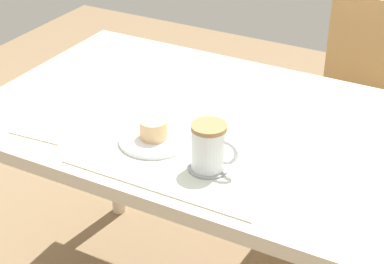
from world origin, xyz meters
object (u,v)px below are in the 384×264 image
pastry (154,129)px  coffee_mug (210,146)px  dining_table (239,150)px  pastry_plate (154,139)px  wooden_chair (364,111)px

pastry → coffee_mug: 0.18m
dining_table → pastry: 0.25m
coffee_mug → pastry_plate: bearing=166.2°
pastry → coffee_mug: coffee_mug is taller
pastry_plate → pastry: 0.03m
pastry_plate → pastry: bearing=0.0°
dining_table → coffee_mug: 0.26m
wooden_chair → pastry: 0.98m
wooden_chair → pastry: (-0.30, -0.89, 0.29)m
pastry → dining_table: bearing=49.6°
wooden_chair → pastry: bearing=73.6°
wooden_chair → pastry: size_ratio=12.02×
pastry → coffee_mug: (0.17, -0.04, 0.02)m
wooden_chair → pastry_plate: 0.97m
wooden_chair → coffee_mug: bearing=84.4°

